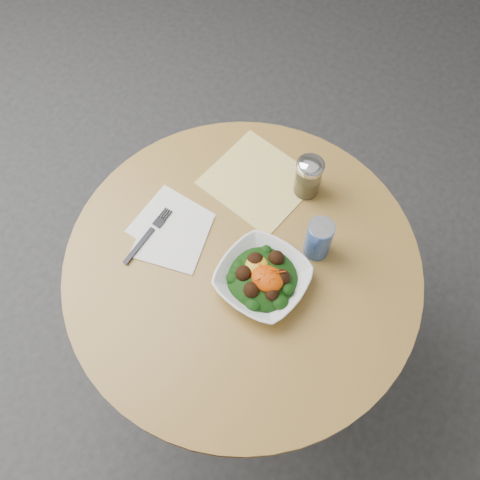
{
  "coord_description": "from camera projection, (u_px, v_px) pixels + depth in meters",
  "views": [
    {
      "loc": [
        0.26,
        -0.48,
        1.97
      ],
      "look_at": [
        -0.02,
        0.03,
        0.81
      ],
      "focal_mm": 40.0,
      "sensor_mm": 36.0,
      "label": 1
    }
  ],
  "objects": [
    {
      "name": "ground",
      "position": [
        242.0,
        346.0,
        2.01
      ],
      "size": [
        6.0,
        6.0,
        0.0
      ],
      "primitive_type": "plane",
      "color": "#2C2C2F",
      "rests_on": "ground"
    },
    {
      "name": "cloth_napkin",
      "position": [
        258.0,
        181.0,
        1.45
      ],
      "size": [
        0.3,
        0.28,
        0.0
      ],
      "primitive_type": "cube",
      "rotation": [
        0.0,
        0.0,
        -0.2
      ],
      "color": "#E2A80B",
      "rests_on": "table"
    },
    {
      "name": "paper_napkins",
      "position": [
        171.0,
        230.0,
        1.38
      ],
      "size": [
        0.22,
        0.22,
        0.0
      ],
      "color": "white",
      "rests_on": "table"
    },
    {
      "name": "salad_bowl",
      "position": [
        263.0,
        278.0,
        1.29
      ],
      "size": [
        0.24,
        0.24,
        0.08
      ],
      "color": "white",
      "rests_on": "table"
    },
    {
      "name": "table",
      "position": [
        242.0,
        293.0,
        1.51
      ],
      "size": [
        0.9,
        0.9,
        0.75
      ],
      "color": "black",
      "rests_on": "ground"
    },
    {
      "name": "beverage_can",
      "position": [
        319.0,
        239.0,
        1.3
      ],
      "size": [
        0.06,
        0.06,
        0.12
      ],
      "color": "#0D1A93",
      "rests_on": "table"
    },
    {
      "name": "spice_shaker",
      "position": [
        308.0,
        177.0,
        1.38
      ],
      "size": [
        0.07,
        0.07,
        0.13
      ],
      "color": "silver",
      "rests_on": "table"
    },
    {
      "name": "fork",
      "position": [
        149.0,
        234.0,
        1.37
      ],
      "size": [
        0.03,
        0.19,
        0.0
      ],
      "color": "black",
      "rests_on": "table"
    }
  ]
}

